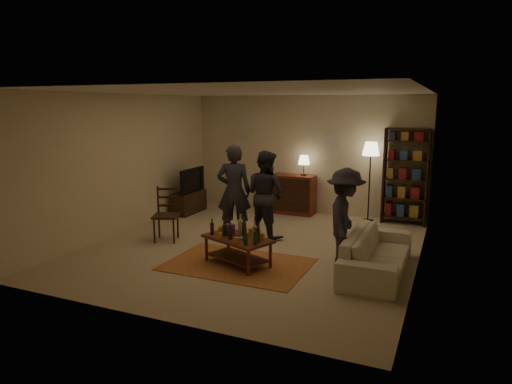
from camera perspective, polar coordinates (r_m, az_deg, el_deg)
The scene contains 13 objects.
floor at distance 8.15m, azimuth -0.32°, elevation -6.88°, with size 6.00×6.00×0.00m, color #C6B793.
room_shell at distance 10.79m, azimuth 2.93°, elevation 7.27°, with size 6.00×6.00×6.00m.
rug at distance 7.30m, azimuth -2.30°, elevation -9.00°, with size 2.20×1.50×0.01m, color #984421.
coffee_table at distance 7.18m, azimuth -2.30°, elevation -6.02°, with size 1.23×0.94×0.78m.
dining_chair at distance 8.61m, azimuth -11.13°, elevation -2.44°, with size 0.57×0.57×1.01m.
tv_stand at distance 10.72m, azimuth -8.42°, elevation -0.56°, with size 0.40×1.00×1.06m.
dresser at distance 10.56m, azimuth 4.67°, elevation -0.15°, with size 1.00×0.50×1.36m.
bookshelf at distance 10.03m, azimuth 18.15°, elevation 2.00°, with size 0.90×0.34×2.02m.
floor_lamp at distance 9.94m, azimuth 14.15°, elevation 4.58°, with size 0.36×0.36×1.71m.
sofa at distance 7.11m, azimuth 14.90°, elevation -7.36°, with size 2.08×0.81×0.61m, color beige.
person_left at distance 8.60m, azimuth -2.77°, elevation 0.10°, with size 0.64×0.42×1.76m, color #24242B.
person_right at distance 8.56m, azimuth 1.19°, elevation -0.31°, with size 0.80×0.63×1.65m, color #26262D.
person_by_sofa at distance 7.06m, azimuth 11.06°, elevation -3.33°, with size 1.01×0.58×1.56m, color #2A2B33.
Camera 1 is at (3.14, -7.11, 2.48)m, focal length 32.00 mm.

